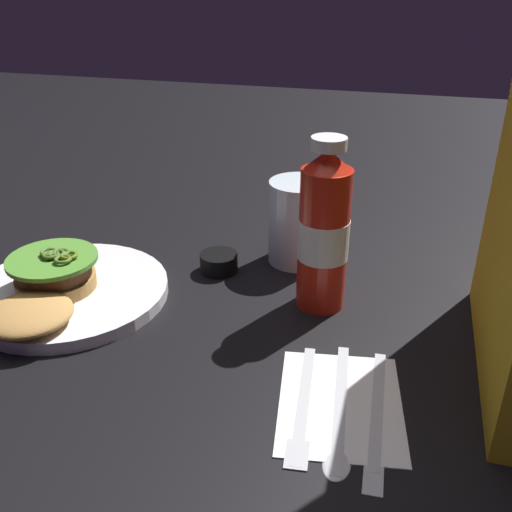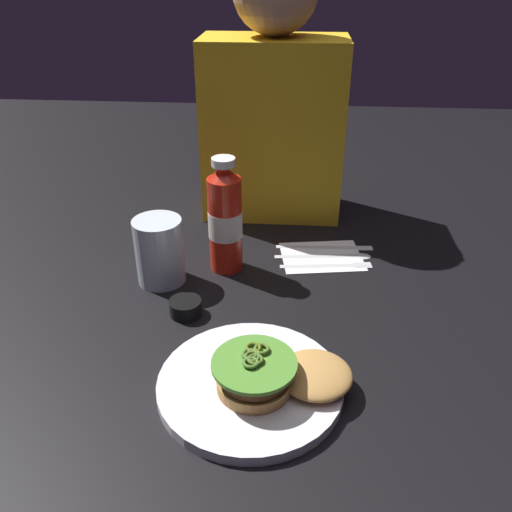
# 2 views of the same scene
# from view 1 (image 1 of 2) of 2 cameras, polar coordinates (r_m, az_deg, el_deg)

# --- Properties ---
(ground_plane) EXTENTS (3.00, 3.00, 0.00)m
(ground_plane) POSITION_cam_1_polar(r_m,az_deg,el_deg) (0.78, -11.01, -4.67)
(ground_plane) COLOR black
(dinner_plate) EXTENTS (0.26, 0.26, 0.02)m
(dinner_plate) POSITION_cam_1_polar(r_m,az_deg,el_deg) (0.82, -18.06, -3.40)
(dinner_plate) COLOR white
(dinner_plate) RESTS_ON ground_plane
(burger_sandwich) EXTENTS (0.20, 0.13, 0.05)m
(burger_sandwich) POSITION_cam_1_polar(r_m,az_deg,el_deg) (0.78, -20.21, -2.87)
(burger_sandwich) COLOR #B78444
(burger_sandwich) RESTS_ON dinner_plate
(ketchup_bottle) EXTENTS (0.06, 0.06, 0.23)m
(ketchup_bottle) POSITION_cam_1_polar(r_m,az_deg,el_deg) (0.72, 6.76, 2.38)
(ketchup_bottle) COLOR red
(ketchup_bottle) RESTS_ON ground_plane
(water_glass) EXTENTS (0.09, 0.09, 0.13)m
(water_glass) POSITION_cam_1_polar(r_m,az_deg,el_deg) (0.85, 4.26, 3.40)
(water_glass) COLOR silver
(water_glass) RESTS_ON ground_plane
(condiment_cup) EXTENTS (0.06, 0.06, 0.03)m
(condiment_cup) POSITION_cam_1_polar(r_m,az_deg,el_deg) (0.84, -3.72, -0.63)
(condiment_cup) COLOR black
(condiment_cup) RESTS_ON ground_plane
(napkin) EXTENTS (0.18, 0.15, 0.00)m
(napkin) POSITION_cam_1_polar(r_m,az_deg,el_deg) (0.61, 8.39, -14.26)
(napkin) COLOR white
(napkin) RESTS_ON ground_plane
(fork_utensil) EXTENTS (0.18, 0.04, 0.00)m
(fork_utensil) POSITION_cam_1_polar(r_m,az_deg,el_deg) (0.60, 4.63, -15.01)
(fork_utensil) COLOR silver
(fork_utensil) RESTS_ON napkin
(spoon_utensil) EXTENTS (0.20, 0.04, 0.00)m
(spoon_utensil) POSITION_cam_1_polar(r_m,az_deg,el_deg) (0.59, 8.30, -15.93)
(spoon_utensil) COLOR silver
(spoon_utensil) RESTS_ON napkin
(butter_knife) EXTENTS (0.20, 0.02, 0.00)m
(butter_knife) POSITION_cam_1_polar(r_m,az_deg,el_deg) (0.60, 11.93, -15.76)
(butter_knife) COLOR silver
(butter_knife) RESTS_ON napkin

